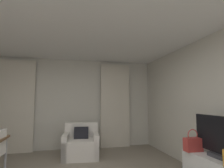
{
  "coord_description": "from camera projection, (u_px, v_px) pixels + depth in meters",
  "views": [
    {
      "loc": [
        -0.02,
        -2.52,
        1.38
      ],
      "look_at": [
        0.91,
        1.36,
        1.75
      ],
      "focal_mm": 29.23,
      "sensor_mm": 36.0,
      "label": 1
    }
  ],
  "objects": [
    {
      "name": "curtain_left_panel",
      "position": [
        17.0,
        106.0,
        4.92
      ],
      "size": [
        0.9,
        0.06,
        2.5
      ],
      "color": "beige",
      "rests_on": "ground"
    },
    {
      "name": "wall_window",
      "position": [
        69.0,
        104.0,
        5.37
      ],
      "size": [
        5.12,
        0.06,
        2.6
      ],
      "color": "beige",
      "rests_on": "ground"
    },
    {
      "name": "handbag_primary",
      "position": [
        193.0,
        144.0,
        3.1
      ],
      "size": [
        0.3,
        0.14,
        0.37
      ],
      "color": "#B73833",
      "rests_on": "tv_console"
    },
    {
      "name": "curtain_right_panel",
      "position": [
        115.0,
        105.0,
        5.56
      ],
      "size": [
        0.9,
        0.06,
        2.5
      ],
      "color": "beige",
      "rests_on": "ground"
    },
    {
      "name": "ceiling",
      "position": [
        72.0,
        12.0,
        2.56
      ],
      "size": [
        5.12,
        6.12,
        0.06
      ],
      "primitive_type": "cube",
      "color": "white",
      "rests_on": "wall_left"
    },
    {
      "name": "armchair",
      "position": [
        81.0,
        145.0,
        4.49
      ],
      "size": [
        0.92,
        0.85,
        0.81
      ],
      "color": "silver",
      "rests_on": "ground"
    },
    {
      "name": "tv_flatscreen",
      "position": [
        220.0,
        138.0,
        2.72
      ],
      "size": [
        0.2,
        0.99,
        0.62
      ],
      "color": "#333338",
      "rests_on": "tv_console"
    }
  ]
}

